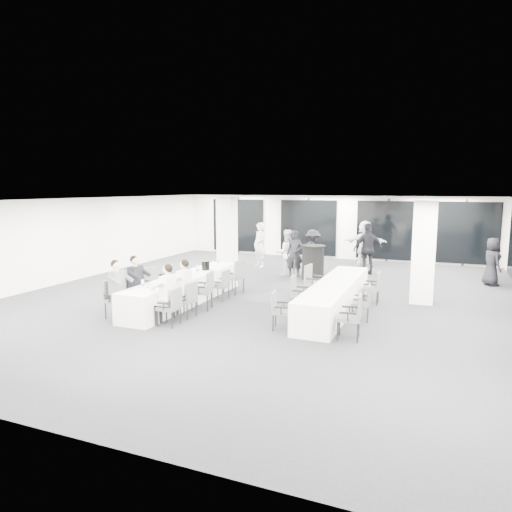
# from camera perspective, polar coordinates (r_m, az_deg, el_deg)

# --- Properties ---
(room) EXTENTS (14.04, 16.04, 2.84)m
(room) POSITION_cam_1_polar(r_m,az_deg,el_deg) (13.84, 6.42, 1.18)
(room) COLOR #25252A
(room) RESTS_ON ground
(column_left) EXTENTS (0.60, 0.60, 2.80)m
(column_left) POSITION_cam_1_polar(r_m,az_deg,el_deg) (17.09, -3.63, 2.65)
(column_left) COLOR white
(column_left) RESTS_ON floor
(column_right) EXTENTS (0.60, 0.60, 2.80)m
(column_right) POSITION_cam_1_polar(r_m,az_deg,el_deg) (13.23, 20.24, 0.42)
(column_right) COLOR white
(column_right) RESTS_ON floor
(banquet_table_main) EXTENTS (0.90, 5.00, 0.75)m
(banquet_table_main) POSITION_cam_1_polar(r_m,az_deg,el_deg) (12.75, -8.79, -4.13)
(banquet_table_main) COLOR white
(banquet_table_main) RESTS_ON floor
(banquet_table_side) EXTENTS (0.90, 5.00, 0.75)m
(banquet_table_side) POSITION_cam_1_polar(r_m,az_deg,el_deg) (11.94, 9.82, -5.02)
(banquet_table_side) COLOR white
(banquet_table_side) RESTS_ON floor
(cocktail_table) EXTENTS (0.86, 0.86, 1.19)m
(cocktail_table) POSITION_cam_1_polar(r_m,az_deg,el_deg) (15.82, 7.13, -0.79)
(cocktail_table) COLOR black
(cocktail_table) RESTS_ON floor
(chair_main_left_near) EXTENTS (0.52, 0.57, 0.93)m
(chair_main_left_near) POSITION_cam_1_polar(r_m,az_deg,el_deg) (11.64, -17.27, -4.84)
(chair_main_left_near) COLOR #4C4F54
(chair_main_left_near) RESTS_ON floor
(chair_main_left_second) EXTENTS (0.52, 0.55, 0.88)m
(chair_main_left_second) POSITION_cam_1_polar(r_m,az_deg,el_deg) (12.18, -15.15, -4.31)
(chair_main_left_second) COLOR #4C4F54
(chair_main_left_second) RESTS_ON floor
(chair_main_left_mid) EXTENTS (0.57, 0.61, 0.98)m
(chair_main_left_mid) POSITION_cam_1_polar(r_m,az_deg,el_deg) (12.94, -12.58, -3.22)
(chair_main_left_mid) COLOR #4C4F54
(chair_main_left_mid) RESTS_ON floor
(chair_main_left_fourth) EXTENTS (0.48, 0.53, 0.89)m
(chair_main_left_fourth) POSITION_cam_1_polar(r_m,az_deg,el_deg) (13.62, -10.56, -2.77)
(chair_main_left_fourth) COLOR #4C4F54
(chair_main_left_fourth) RESTS_ON floor
(chair_main_left_far) EXTENTS (0.44, 0.49, 0.86)m
(chair_main_left_far) POSITION_cam_1_polar(r_m,az_deg,el_deg) (14.53, -8.26, -2.10)
(chair_main_left_far) COLOR #4C4F54
(chair_main_left_far) RESTS_ON floor
(chair_main_right_near) EXTENTS (0.46, 0.51, 0.89)m
(chair_main_right_near) POSITION_cam_1_polar(r_m,az_deg,el_deg) (10.64, -10.48, -5.97)
(chair_main_right_near) COLOR #4C4F54
(chair_main_right_near) RESTS_ON floor
(chair_main_right_second) EXTENTS (0.49, 0.53, 0.88)m
(chair_main_right_second) POSITION_cam_1_polar(r_m,az_deg,el_deg) (11.23, -8.52, -5.17)
(chair_main_right_second) COLOR #4C4F54
(chair_main_right_second) RESTS_ON floor
(chair_main_right_mid) EXTENTS (0.59, 0.62, 0.99)m
(chair_main_right_mid) POSITION_cam_1_polar(r_m,az_deg,el_deg) (11.94, -6.40, -4.01)
(chair_main_right_mid) COLOR #4C4F54
(chair_main_right_mid) RESTS_ON floor
(chair_main_right_fourth) EXTENTS (0.46, 0.50, 0.86)m
(chair_main_right_fourth) POSITION_cam_1_polar(r_m,az_deg,el_deg) (12.86, -4.23, -3.41)
(chair_main_right_fourth) COLOR #4C4F54
(chair_main_right_fourth) RESTS_ON floor
(chair_main_right_far) EXTENTS (0.60, 0.64, 1.01)m
(chair_main_right_far) POSITION_cam_1_polar(r_m,az_deg,el_deg) (13.64, -2.51, -2.33)
(chair_main_right_far) COLOR #4C4F54
(chair_main_right_far) RESTS_ON floor
(chair_side_left_near) EXTENTS (0.50, 0.53, 0.86)m
(chair_side_left_near) POSITION_cam_1_polar(r_m,az_deg,el_deg) (10.26, 2.90, -6.49)
(chair_side_left_near) COLOR #4C4F54
(chair_side_left_near) RESTS_ON floor
(chair_side_left_mid) EXTENTS (0.50, 0.56, 0.94)m
(chair_side_left_mid) POSITION_cam_1_polar(r_m,az_deg,el_deg) (11.63, 5.29, -4.47)
(chair_side_left_mid) COLOR #4C4F54
(chair_side_left_mid) RESTS_ON floor
(chair_side_left_far) EXTENTS (0.55, 0.60, 0.99)m
(chair_side_left_far) POSITION_cam_1_polar(r_m,az_deg,el_deg) (12.97, 7.11, -3.00)
(chair_side_left_far) COLOR #4C4F54
(chair_side_left_far) RESTS_ON floor
(chair_side_right_near) EXTENTS (0.53, 0.58, 0.96)m
(chair_side_right_near) POSITION_cam_1_polar(r_m,az_deg,el_deg) (9.76, 12.02, -7.10)
(chair_side_right_near) COLOR #4C4F54
(chair_side_right_near) RESTS_ON floor
(chair_side_right_mid) EXTENTS (0.48, 0.52, 0.86)m
(chair_side_right_mid) POSITION_cam_1_polar(r_m,az_deg,el_deg) (11.18, 13.30, -5.45)
(chair_side_right_mid) COLOR #4C4F54
(chair_side_right_mid) RESTS_ON floor
(chair_side_right_far) EXTENTS (0.47, 0.52, 0.90)m
(chair_side_right_far) POSITION_cam_1_polar(r_m,az_deg,el_deg) (12.81, 14.50, -3.61)
(chair_side_right_far) COLOR #4C4F54
(chair_side_right_far) RESTS_ON floor
(seated_guest_a) EXTENTS (0.50, 0.38, 1.44)m
(seated_guest_a) POSITION_cam_1_polar(r_m,az_deg,el_deg) (11.47, -16.73, -3.57)
(seated_guest_a) COLOR #5A5C61
(seated_guest_a) RESTS_ON floor
(seated_guest_b) EXTENTS (0.50, 0.38, 1.44)m
(seated_guest_b) POSITION_cam_1_polar(r_m,az_deg,el_deg) (12.03, -14.56, -2.93)
(seated_guest_b) COLOR black
(seated_guest_b) RESTS_ON floor
(seated_guest_c) EXTENTS (0.50, 0.38, 1.44)m
(seated_guest_c) POSITION_cam_1_polar(r_m,az_deg,el_deg) (10.65, -11.26, -4.28)
(seated_guest_c) COLOR silver
(seated_guest_c) RESTS_ON floor
(seated_guest_d) EXTENTS (0.50, 0.38, 1.44)m
(seated_guest_d) POSITION_cam_1_polar(r_m,az_deg,el_deg) (11.25, -9.24, -3.54)
(seated_guest_d) COLOR silver
(seated_guest_d) RESTS_ON floor
(standing_guest_a) EXTENTS (0.82, 0.74, 1.88)m
(standing_guest_a) POSITION_cam_1_polar(r_m,az_deg,el_deg) (16.19, 4.87, 0.67)
(standing_guest_a) COLOR black
(standing_guest_a) RESTS_ON floor
(standing_guest_b) EXTENTS (1.07, 0.93, 1.89)m
(standing_guest_b) POSITION_cam_1_polar(r_m,az_deg,el_deg) (16.44, 3.85, 0.82)
(standing_guest_b) COLOR silver
(standing_guest_b) RESTS_ON floor
(standing_guest_c) EXTENTS (1.25, 1.25, 1.81)m
(standing_guest_c) POSITION_cam_1_polar(r_m,az_deg,el_deg) (17.26, 7.12, 1.00)
(standing_guest_c) COLOR black
(standing_guest_c) RESTS_ON floor
(standing_guest_d) EXTENTS (1.44, 1.25, 2.13)m
(standing_guest_d) POSITION_cam_1_polar(r_m,az_deg,el_deg) (17.04, 13.83, 1.27)
(standing_guest_d) COLOR black
(standing_guest_d) RESTS_ON floor
(standing_guest_e) EXTENTS (0.82, 0.99, 1.77)m
(standing_guest_e) POSITION_cam_1_polar(r_m,az_deg,el_deg) (16.59, 27.43, -0.28)
(standing_guest_e) COLOR black
(standing_guest_e) RESTS_ON floor
(standing_guest_f) EXTENTS (1.92, 0.76, 2.08)m
(standing_guest_f) POSITION_cam_1_polar(r_m,az_deg,el_deg) (19.04, 13.47, 1.94)
(standing_guest_f) COLOR silver
(standing_guest_f) RESTS_ON floor
(standing_guest_g) EXTENTS (0.94, 0.90, 2.02)m
(standing_guest_g) POSITION_cam_1_polar(r_m,az_deg,el_deg) (18.17, 0.48, 1.78)
(standing_guest_g) COLOR silver
(standing_guest_g) RESTS_ON floor
(standing_guest_h) EXTENTS (1.00, 0.97, 1.80)m
(standing_guest_h) POSITION_cam_1_polar(r_m,az_deg,el_deg) (16.51, 20.44, 0.17)
(standing_guest_h) COLOR #5A5C61
(standing_guest_h) RESTS_ON floor
(ice_bucket_near) EXTENTS (0.22, 0.22, 0.25)m
(ice_bucket_near) POSITION_cam_1_polar(r_m,az_deg,el_deg) (11.74, -11.47, -2.78)
(ice_bucket_near) COLOR black
(ice_bucket_near) RESTS_ON banquet_table_main
(ice_bucket_far) EXTENTS (0.24, 0.24, 0.27)m
(ice_bucket_far) POSITION_cam_1_polar(r_m,az_deg,el_deg) (13.47, -6.31, -1.19)
(ice_bucket_far) COLOR black
(ice_bucket_far) RESTS_ON banquet_table_main
(water_bottle_a) EXTENTS (0.07, 0.07, 0.21)m
(water_bottle_a) POSITION_cam_1_polar(r_m,az_deg,el_deg) (11.31, -13.99, -3.41)
(water_bottle_a) COLOR silver
(water_bottle_a) RESTS_ON banquet_table_main
(water_bottle_b) EXTENTS (0.08, 0.08, 0.24)m
(water_bottle_b) POSITION_cam_1_polar(r_m,az_deg,el_deg) (12.96, -7.33, -1.66)
(water_bottle_b) COLOR silver
(water_bottle_b) RESTS_ON banquet_table_main
(water_bottle_c) EXTENTS (0.07, 0.07, 0.22)m
(water_bottle_c) POSITION_cam_1_polar(r_m,az_deg,el_deg) (14.48, -4.75, -0.59)
(water_bottle_c) COLOR silver
(water_bottle_c) RESTS_ON banquet_table_main
(plate_a) EXTENTS (0.21, 0.21, 0.03)m
(plate_a) POSITION_cam_1_polar(r_m,az_deg,el_deg) (11.33, -13.37, -3.85)
(plate_a) COLOR white
(plate_a) RESTS_ON banquet_table_main
(plate_b) EXTENTS (0.20, 0.20, 0.03)m
(plate_b) POSITION_cam_1_polar(r_m,az_deg,el_deg) (11.07, -12.74, -4.12)
(plate_b) COLOR white
(plate_b) RESTS_ON banquet_table_main
(plate_c) EXTENTS (0.20, 0.20, 0.03)m
(plate_c) POSITION_cam_1_polar(r_m,az_deg,el_deg) (12.09, -9.92, -2.97)
(plate_c) COLOR white
(plate_c) RESTS_ON banquet_table_main
(wine_glass) EXTENTS (0.07, 0.07, 0.18)m
(wine_glass) POSITION_cam_1_polar(r_m,az_deg,el_deg) (10.63, -13.76, -3.99)
(wine_glass) COLOR silver
(wine_glass) RESTS_ON banquet_table_main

